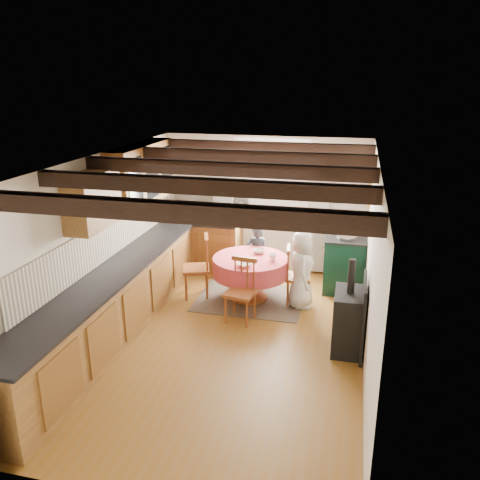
% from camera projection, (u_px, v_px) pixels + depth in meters
% --- Properties ---
extents(floor, '(3.60, 5.50, 0.00)m').
position_uv_depth(floor, '(226.00, 339.00, 6.69)').
color(floor, brown).
rests_on(floor, ground).
extents(ceiling, '(3.60, 5.50, 0.00)m').
position_uv_depth(ceiling, '(225.00, 161.00, 5.93)').
color(ceiling, white).
rests_on(ceiling, ground).
extents(wall_back, '(3.60, 0.00, 2.40)m').
position_uv_depth(wall_back, '(265.00, 204.00, 8.85)').
color(wall_back, silver).
rests_on(wall_back, ground).
extents(wall_front, '(3.60, 0.00, 2.40)m').
position_uv_depth(wall_front, '(133.00, 377.00, 3.77)').
color(wall_front, silver).
rests_on(wall_front, ground).
extents(wall_left, '(0.00, 5.50, 2.40)m').
position_uv_depth(wall_left, '(97.00, 245.00, 6.71)').
color(wall_left, silver).
rests_on(wall_left, ground).
extents(wall_right, '(0.00, 5.50, 2.40)m').
position_uv_depth(wall_right, '(371.00, 268.00, 5.92)').
color(wall_right, silver).
rests_on(wall_right, ground).
extents(beam_a, '(3.60, 0.16, 0.16)m').
position_uv_depth(beam_a, '(162.00, 211.00, 4.12)').
color(beam_a, black).
rests_on(beam_a, ceiling).
extents(beam_b, '(3.60, 0.16, 0.16)m').
position_uv_depth(beam_b, '(199.00, 186.00, 5.04)').
color(beam_b, black).
rests_on(beam_b, ceiling).
extents(beam_c, '(3.60, 0.16, 0.16)m').
position_uv_depth(beam_c, '(225.00, 169.00, 5.96)').
color(beam_c, black).
rests_on(beam_c, ceiling).
extents(beam_d, '(3.60, 0.16, 0.16)m').
position_uv_depth(beam_d, '(243.00, 156.00, 6.89)').
color(beam_d, black).
rests_on(beam_d, ceiling).
extents(beam_e, '(3.60, 0.16, 0.16)m').
position_uv_depth(beam_e, '(258.00, 147.00, 7.81)').
color(beam_e, black).
rests_on(beam_e, ceiling).
extents(splash_left, '(0.02, 4.50, 0.55)m').
position_uv_depth(splash_left, '(109.00, 238.00, 6.98)').
color(splash_left, beige).
rests_on(splash_left, wall_left).
extents(splash_back, '(1.40, 0.02, 0.55)m').
position_uv_depth(splash_back, '(211.00, 201.00, 9.05)').
color(splash_back, beige).
rests_on(splash_back, wall_back).
extents(base_cabinet_left, '(0.60, 5.30, 0.88)m').
position_uv_depth(base_cabinet_left, '(122.00, 298.00, 6.88)').
color(base_cabinet_left, olive).
rests_on(base_cabinet_left, floor).
extents(base_cabinet_back, '(1.30, 0.60, 0.88)m').
position_uv_depth(base_cabinet_back, '(205.00, 245.00, 9.04)').
color(base_cabinet_back, olive).
rests_on(base_cabinet_back, floor).
extents(worktop_left, '(0.64, 5.30, 0.04)m').
position_uv_depth(worktop_left, '(120.00, 268.00, 6.73)').
color(worktop_left, black).
rests_on(worktop_left, base_cabinet_left).
extents(worktop_back, '(1.30, 0.64, 0.04)m').
position_uv_depth(worktop_back, '(204.00, 221.00, 8.88)').
color(worktop_back, black).
rests_on(worktop_back, base_cabinet_back).
extents(wall_cabinet_glass, '(0.34, 1.80, 0.90)m').
position_uv_depth(wall_cabinet_glass, '(142.00, 174.00, 7.54)').
color(wall_cabinet_glass, olive).
rests_on(wall_cabinet_glass, wall_left).
extents(wall_cabinet_solid, '(0.34, 0.90, 0.70)m').
position_uv_depth(wall_cabinet_solid, '(92.00, 200.00, 6.17)').
color(wall_cabinet_solid, olive).
rests_on(wall_cabinet_solid, wall_left).
extents(window_frame, '(1.34, 0.03, 1.54)m').
position_uv_depth(window_frame, '(271.00, 182.00, 8.69)').
color(window_frame, white).
rests_on(window_frame, wall_back).
extents(window_pane, '(1.20, 0.01, 1.40)m').
position_uv_depth(window_pane, '(271.00, 182.00, 8.69)').
color(window_pane, white).
rests_on(window_pane, wall_back).
extents(curtain_left, '(0.35, 0.10, 2.10)m').
position_uv_depth(curtain_left, '(223.00, 208.00, 8.96)').
color(curtain_left, '#ADB49F').
rests_on(curtain_left, wall_back).
extents(curtain_right, '(0.35, 0.10, 2.10)m').
position_uv_depth(curtain_right, '(318.00, 214.00, 8.58)').
color(curtain_right, '#ADB49F').
rests_on(curtain_right, wall_back).
extents(curtain_rod, '(2.00, 0.03, 0.03)m').
position_uv_depth(curtain_rod, '(271.00, 148.00, 8.42)').
color(curtain_rod, black).
rests_on(curtain_rod, wall_back).
extents(wall_picture, '(0.04, 0.50, 0.60)m').
position_uv_depth(wall_picture, '(370.00, 186.00, 7.89)').
color(wall_picture, gold).
rests_on(wall_picture, wall_right).
extents(wall_plate, '(0.30, 0.02, 0.30)m').
position_uv_depth(wall_plate, '(326.00, 179.00, 8.44)').
color(wall_plate, silver).
rests_on(wall_plate, wall_back).
extents(rug, '(1.66, 1.29, 0.01)m').
position_uv_depth(rug, '(250.00, 299.00, 7.87)').
color(rug, '#3C3027').
rests_on(rug, floor).
extents(dining_table, '(1.17, 1.17, 0.70)m').
position_uv_depth(dining_table, '(250.00, 279.00, 7.76)').
color(dining_table, '#BC4034').
rests_on(dining_table, floor).
extents(chair_near, '(0.46, 0.48, 0.93)m').
position_uv_depth(chair_near, '(240.00, 291.00, 7.05)').
color(chair_near, '#98411A').
rests_on(chair_near, floor).
extents(chair_left, '(0.57, 0.55, 1.01)m').
position_uv_depth(chair_left, '(196.00, 266.00, 7.86)').
color(chair_left, '#98411A').
rests_on(chair_left, floor).
extents(chair_right, '(0.45, 0.43, 0.91)m').
position_uv_depth(chair_right, '(298.00, 275.00, 7.65)').
color(chair_right, '#98411A').
rests_on(chair_right, floor).
extents(aga_range, '(0.65, 1.01, 0.93)m').
position_uv_depth(aga_range, '(345.00, 260.00, 8.24)').
color(aga_range, black).
rests_on(aga_range, floor).
extents(cast_iron_stove, '(0.37, 0.62, 1.25)m').
position_uv_depth(cast_iron_stove, '(349.00, 305.00, 6.25)').
color(cast_iron_stove, black).
rests_on(cast_iron_stove, floor).
extents(child_far, '(0.40, 0.30, 1.02)m').
position_uv_depth(child_far, '(257.00, 255.00, 8.35)').
color(child_far, '#28373C').
rests_on(child_far, floor).
extents(child_right, '(0.49, 0.65, 1.20)m').
position_uv_depth(child_right, '(301.00, 270.00, 7.47)').
color(child_right, silver).
rests_on(child_right, floor).
extents(bowl_a, '(0.31, 0.31, 0.05)m').
position_uv_depth(bowl_a, '(245.00, 264.00, 7.31)').
color(bowl_a, silver).
rests_on(bowl_a, dining_table).
extents(bowl_b, '(0.20, 0.20, 0.06)m').
position_uv_depth(bowl_b, '(259.00, 251.00, 7.85)').
color(bowl_b, silver).
rests_on(bowl_b, dining_table).
extents(cup, '(0.12, 0.12, 0.10)m').
position_uv_depth(cup, '(273.00, 257.00, 7.54)').
color(cup, silver).
rests_on(cup, dining_table).
extents(canister_tall, '(0.13, 0.13, 0.23)m').
position_uv_depth(canister_tall, '(188.00, 212.00, 8.94)').
color(canister_tall, '#262628').
rests_on(canister_tall, worktop_back).
extents(canister_wide, '(0.17, 0.17, 0.19)m').
position_uv_depth(canister_wide, '(203.00, 215.00, 8.85)').
color(canister_wide, '#262628').
rests_on(canister_wide, worktop_back).
extents(canister_slim, '(0.10, 0.10, 0.28)m').
position_uv_depth(canister_slim, '(212.00, 213.00, 8.78)').
color(canister_slim, '#262628').
rests_on(canister_slim, worktop_back).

